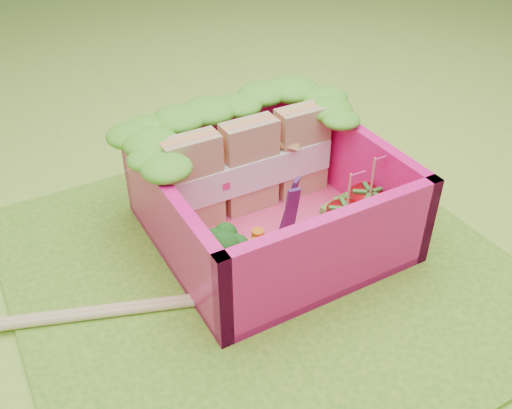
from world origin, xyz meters
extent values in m
plane|color=#95BD35|center=(0.00, 0.00, 0.00)|extent=(14.00, 14.00, 0.00)
cube|color=#599A22|center=(0.00, 0.00, 0.01)|extent=(2.60, 2.60, 0.03)
cube|color=#FB407C|center=(0.19, 0.22, 0.06)|extent=(1.30, 1.30, 0.05)
cube|color=#FF157E|center=(0.19, 0.84, 0.31)|extent=(1.30, 0.07, 0.55)
cube|color=#FF157E|center=(0.19, -0.39, 0.31)|extent=(1.30, 0.07, 0.55)
cube|color=#FF157E|center=(-0.42, 0.22, 0.31)|extent=(0.07, 1.30, 0.55)
cube|color=#FF157E|center=(0.81, 0.22, 0.31)|extent=(0.07, 1.30, 0.55)
ellipsoid|color=#3A961B|center=(-0.31, 0.80, 0.64)|extent=(0.30, 0.30, 0.11)
ellipsoid|color=#3A961B|center=(-0.11, 0.80, 0.64)|extent=(0.30, 0.30, 0.11)
ellipsoid|color=#3A961B|center=(0.09, 0.80, 0.64)|extent=(0.30, 0.30, 0.11)
ellipsoid|color=#3A961B|center=(0.29, 0.80, 0.64)|extent=(0.30, 0.30, 0.11)
ellipsoid|color=#3A961B|center=(0.49, 0.80, 0.64)|extent=(0.30, 0.30, 0.11)
ellipsoid|color=#3A961B|center=(0.69, 0.80, 0.64)|extent=(0.30, 0.30, 0.11)
ellipsoid|color=#3A961B|center=(-0.39, 0.32, 0.64)|extent=(0.27, 0.27, 0.10)
ellipsoid|color=#3A961B|center=(-0.39, 0.46, 0.64)|extent=(0.27, 0.27, 0.10)
ellipsoid|color=#3A961B|center=(-0.39, 0.60, 0.64)|extent=(0.27, 0.27, 0.10)
ellipsoid|color=#3A961B|center=(-0.39, 0.74, 0.64)|extent=(0.27, 0.27, 0.10)
ellipsoid|color=#3A961B|center=(0.77, 0.32, 0.64)|extent=(0.27, 0.27, 0.10)
ellipsoid|color=#3A961B|center=(0.77, 0.46, 0.64)|extent=(0.27, 0.27, 0.10)
ellipsoid|color=#3A961B|center=(0.77, 0.60, 0.64)|extent=(0.27, 0.27, 0.10)
ellipsoid|color=#3A961B|center=(0.77, 0.74, 0.64)|extent=(0.27, 0.27, 0.10)
cube|color=tan|center=(-0.18, 0.47, 0.37)|extent=(0.33, 0.15, 0.59)
cube|color=tan|center=(0.19, 0.47, 0.37)|extent=(0.33, 0.15, 0.59)
cube|color=tan|center=(0.56, 0.47, 0.37)|extent=(0.33, 0.15, 0.59)
cube|color=white|center=(0.19, 0.47, 0.34)|extent=(1.06, 0.17, 0.20)
cylinder|color=#73AC53|center=(-0.26, -0.03, 0.16)|extent=(0.12, 0.12, 0.15)
ellipsoid|color=#144412|center=(-0.26, -0.03, 0.29)|extent=(0.34, 0.34, 0.12)
cylinder|color=orange|center=(-0.12, -0.15, 0.22)|extent=(0.07, 0.07, 0.28)
cylinder|color=orange|center=(-0.03, -0.02, 0.19)|extent=(0.07, 0.07, 0.23)
cube|color=#401750|center=(0.23, 0.07, 0.27)|extent=(0.07, 0.03, 0.38)
cube|color=#401750|center=(0.27, 0.14, 0.27)|extent=(0.07, 0.06, 0.38)
cone|color=#BE0B0C|center=(0.49, -0.11, 0.20)|extent=(0.23, 0.23, 0.23)
cylinder|color=#DAB47A|center=(0.49, -0.11, 0.43)|extent=(0.01, 0.01, 0.24)
cube|color=#F02883|center=(0.54, -0.11, 0.51)|extent=(0.10, 0.01, 0.06)
cone|color=#BE0B0C|center=(0.69, -0.06, 0.20)|extent=(0.24, 0.24, 0.24)
cylinder|color=#DAB47A|center=(0.69, -0.06, 0.44)|extent=(0.01, 0.01, 0.24)
cube|color=#F02883|center=(0.74, -0.06, 0.52)|extent=(0.10, 0.01, 0.06)
cube|color=#5FB639|center=(0.69, 0.19, 0.11)|extent=(0.33, 0.14, 0.05)
cube|color=#5FB639|center=(0.69, -0.02, 0.11)|extent=(0.32, 0.18, 0.05)
cube|color=#5FB639|center=(0.40, -0.10, 0.11)|extent=(0.30, 0.25, 0.05)
cube|color=#D5B875|center=(-1.10, 0.13, 0.05)|extent=(1.90, 0.71, 0.05)
cube|color=#D5B875|center=(-1.05, 0.15, 0.05)|extent=(1.90, 0.71, 0.05)
camera|label=1|loc=(-1.20, -2.08, 2.19)|focal=40.00mm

